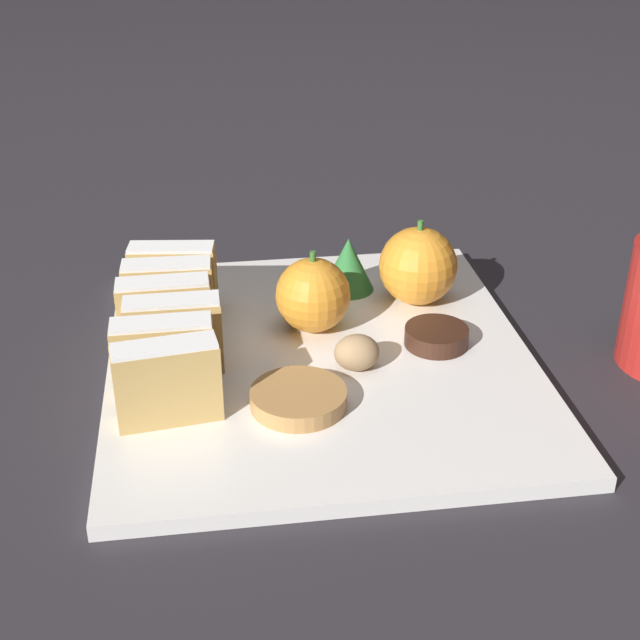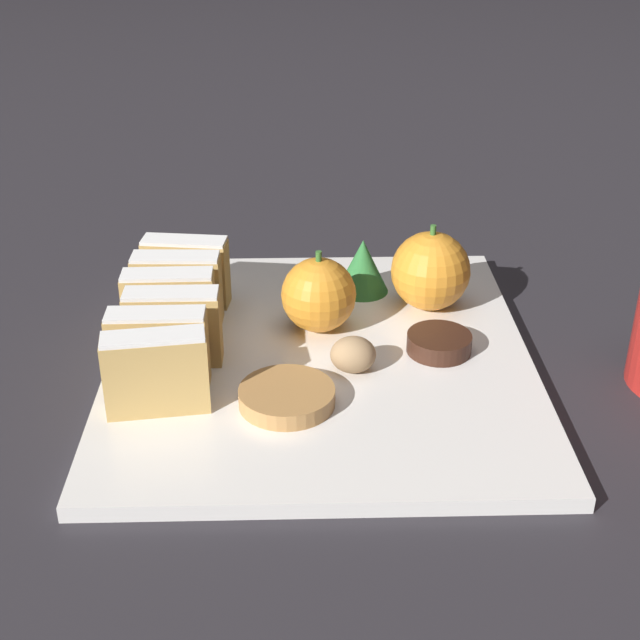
# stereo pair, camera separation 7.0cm
# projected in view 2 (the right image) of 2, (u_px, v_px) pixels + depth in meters

# --- Properties ---
(ground_plane) EXTENTS (6.00, 6.00, 0.00)m
(ground_plane) POSITION_uv_depth(u_px,v_px,m) (320.00, 365.00, 0.72)
(ground_plane) COLOR #28262B
(serving_platter) EXTENTS (0.34, 0.37, 0.01)m
(serving_platter) POSITION_uv_depth(u_px,v_px,m) (320.00, 359.00, 0.72)
(serving_platter) COLOR white
(serving_platter) RESTS_ON ground_plane
(stollen_slice_front) EXTENTS (0.08, 0.03, 0.06)m
(stollen_slice_front) POSITION_uv_depth(u_px,v_px,m) (156.00, 373.00, 0.63)
(stollen_slice_front) COLOR tan
(stollen_slice_front) RESTS_ON serving_platter
(stollen_slice_second) EXTENTS (0.07, 0.02, 0.06)m
(stollen_slice_second) POSITION_uv_depth(u_px,v_px,m) (158.00, 349.00, 0.66)
(stollen_slice_second) COLOR tan
(stollen_slice_second) RESTS_ON serving_platter
(stollen_slice_third) EXTENTS (0.07, 0.02, 0.06)m
(stollen_slice_third) POSITION_uv_depth(u_px,v_px,m) (173.00, 327.00, 0.69)
(stollen_slice_third) COLOR tan
(stollen_slice_third) RESTS_ON serving_platter
(stollen_slice_fourth) EXTENTS (0.07, 0.02, 0.06)m
(stollen_slice_fourth) POSITION_uv_depth(u_px,v_px,m) (170.00, 307.00, 0.72)
(stollen_slice_fourth) COLOR tan
(stollen_slice_fourth) RESTS_ON serving_platter
(stollen_slice_fifth) EXTENTS (0.07, 0.03, 0.06)m
(stollen_slice_fifth) POSITION_uv_depth(u_px,v_px,m) (178.00, 289.00, 0.75)
(stollen_slice_fifth) COLOR tan
(stollen_slice_fifth) RESTS_ON serving_platter
(stollen_slice_sixth) EXTENTS (0.08, 0.03, 0.06)m
(stollen_slice_sixth) POSITION_uv_depth(u_px,v_px,m) (186.00, 271.00, 0.78)
(stollen_slice_sixth) COLOR tan
(stollen_slice_sixth) RESTS_ON serving_platter
(orange_near) EXTENTS (0.06, 0.06, 0.07)m
(orange_near) POSITION_uv_depth(u_px,v_px,m) (316.00, 295.00, 0.74)
(orange_near) COLOR orange
(orange_near) RESTS_ON serving_platter
(orange_far) EXTENTS (0.07, 0.07, 0.08)m
(orange_far) POSITION_uv_depth(u_px,v_px,m) (431.00, 271.00, 0.77)
(orange_far) COLOR orange
(orange_far) RESTS_ON serving_platter
(walnut) EXTENTS (0.04, 0.03, 0.03)m
(walnut) POSITION_uv_depth(u_px,v_px,m) (353.00, 355.00, 0.69)
(walnut) COLOR tan
(walnut) RESTS_ON serving_platter
(chocolate_cookie) EXTENTS (0.05, 0.05, 0.02)m
(chocolate_cookie) POSITION_uv_depth(u_px,v_px,m) (439.00, 342.00, 0.72)
(chocolate_cookie) COLOR #381E14
(chocolate_cookie) RESTS_ON serving_platter
(gingerbread_cookie) EXTENTS (0.07, 0.07, 0.01)m
(gingerbread_cookie) POSITION_uv_depth(u_px,v_px,m) (287.00, 397.00, 0.65)
(gingerbread_cookie) COLOR #B27F47
(gingerbread_cookie) RESTS_ON serving_platter
(evergreen_sprig) EXTENTS (0.05, 0.05, 0.05)m
(evergreen_sprig) POSITION_uv_depth(u_px,v_px,m) (363.00, 266.00, 0.80)
(evergreen_sprig) COLOR #2D7538
(evergreen_sprig) RESTS_ON serving_platter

